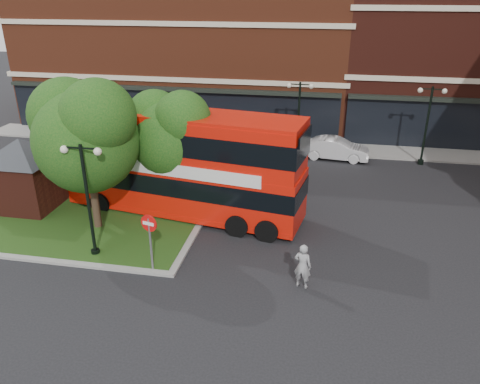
% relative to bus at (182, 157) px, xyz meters
% --- Properties ---
extents(ground, '(120.00, 120.00, 0.00)m').
position_rel_bus_xyz_m(ground, '(2.97, -4.91, -2.99)').
color(ground, black).
rests_on(ground, ground).
extents(pavement_far, '(44.00, 3.00, 0.12)m').
position_rel_bus_xyz_m(pavement_far, '(2.97, 11.59, -2.93)').
color(pavement_far, slate).
rests_on(pavement_far, ground).
extents(terrace_far_left, '(26.00, 12.00, 14.00)m').
position_rel_bus_xyz_m(terrace_far_left, '(-5.03, 19.09, 4.01)').
color(terrace_far_left, maroon).
rests_on(terrace_far_left, ground).
extents(terrace_far_right, '(18.00, 12.00, 16.00)m').
position_rel_bus_xyz_m(terrace_far_right, '(16.97, 19.09, 5.01)').
color(terrace_far_right, '#471911').
rests_on(terrace_far_right, ground).
extents(traffic_island, '(12.60, 7.60, 0.15)m').
position_rel_bus_xyz_m(traffic_island, '(-5.03, -1.91, -2.92)').
color(traffic_island, gray).
rests_on(traffic_island, ground).
extents(kiosk, '(6.51, 6.51, 3.60)m').
position_rel_bus_xyz_m(kiosk, '(-8.03, -0.91, -0.67)').
color(kiosk, '#471911').
rests_on(kiosk, traffic_island).
extents(tree_island_west, '(5.40, 4.71, 7.21)m').
position_rel_bus_xyz_m(tree_island_west, '(-3.63, -2.34, 1.80)').
color(tree_island_west, '#2D2116').
rests_on(tree_island_west, ground).
extents(tree_island_east, '(4.46, 3.90, 6.29)m').
position_rel_bus_xyz_m(tree_island_east, '(-0.61, 0.15, 1.25)').
color(tree_island_east, '#2D2116').
rests_on(tree_island_east, ground).
extents(lamp_island, '(1.72, 0.36, 5.00)m').
position_rel_bus_xyz_m(lamp_island, '(-2.53, -4.71, -0.16)').
color(lamp_island, black).
rests_on(lamp_island, ground).
extents(lamp_far_left, '(1.72, 0.36, 5.00)m').
position_rel_bus_xyz_m(lamp_far_left, '(4.97, 9.59, -0.16)').
color(lamp_far_left, black).
rests_on(lamp_far_left, ground).
extents(lamp_far_right, '(1.72, 0.36, 5.00)m').
position_rel_bus_xyz_m(lamp_far_right, '(12.97, 9.59, -0.16)').
color(lamp_far_right, black).
rests_on(lamp_far_right, ground).
extents(bus, '(12.21, 4.59, 4.56)m').
position_rel_bus_xyz_m(bus, '(0.00, 0.00, 0.00)').
color(bus, red).
rests_on(bus, ground).
extents(woman, '(0.76, 0.59, 1.84)m').
position_rel_bus_xyz_m(woman, '(6.28, -5.33, -2.07)').
color(woman, gray).
rests_on(woman, ground).
extents(car_silver, '(4.12, 1.79, 1.38)m').
position_rel_bus_xyz_m(car_silver, '(-3.33, 10.57, -2.30)').
color(car_silver, '#A4A6AB').
rests_on(car_silver, ground).
extents(car_white, '(4.46, 1.92, 1.43)m').
position_rel_bus_xyz_m(car_white, '(7.52, 9.59, -2.27)').
color(car_white, white).
rests_on(car_white, ground).
extents(no_entry_sign, '(0.70, 0.24, 2.56)m').
position_rel_bus_xyz_m(no_entry_sign, '(0.30, -5.41, -1.17)').
color(no_entry_sign, slate).
rests_on(no_entry_sign, ground).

